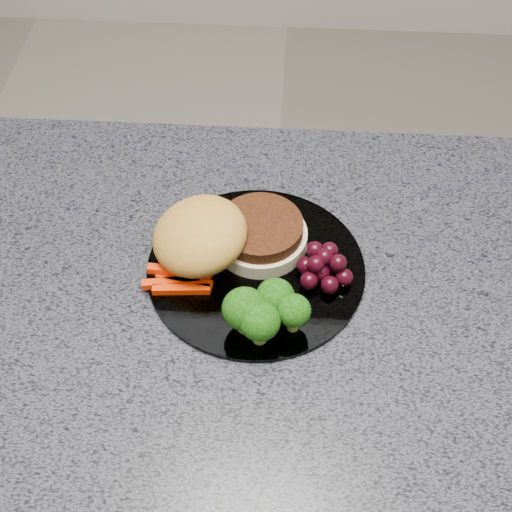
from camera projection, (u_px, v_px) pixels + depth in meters
The scene contains 7 objects.
island_cabinet at pixel (255, 464), 1.19m from camera, with size 1.20×0.60×0.86m, color brown.
countertop at pixel (255, 305), 0.84m from camera, with size 1.20×0.60×0.04m, color #4B4C55.
plate at pixel (256, 268), 0.85m from camera, with size 0.26×0.26×0.01m, color white.
burger at pixel (222, 238), 0.84m from camera, with size 0.22×0.17×0.06m.
carrot_sticks at pixel (181, 277), 0.83m from camera, with size 0.08×0.05×0.02m.
broccoli at pixel (264, 310), 0.77m from camera, with size 0.10×0.08×0.06m.
grape_bunch at pixel (324, 266), 0.83m from camera, with size 0.07×0.06×0.04m.
Camera 1 is at (0.03, -0.50, 1.56)m, focal length 50.00 mm.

